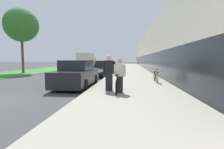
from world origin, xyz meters
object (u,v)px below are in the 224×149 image
person_rider (120,75)px  vintage_roadster_curbside (95,72)px  person_bystander (109,73)px  parked_sedan_far (104,67)px  parked_sedan_curbside (77,75)px  bike_rack_hoop (157,75)px  street_tree_far (21,25)px  moving_truck (86,61)px  tandem_bicycle (118,84)px  cruiser_bike_nearest (156,76)px

person_rider → vintage_roadster_curbside: person_rider is taller
person_bystander → parked_sedan_far: (-2.24, 13.19, -0.33)m
person_rider → parked_sedan_curbside: (-2.69, 2.43, -0.19)m
vintage_roadster_curbside → parked_sedan_far: bearing=90.6°
parked_sedan_curbside → bike_rack_hoop: bearing=10.7°
person_rider → street_tree_far: size_ratio=0.20×
person_bystander → moving_truck: 26.43m
vintage_roadster_curbside → moving_truck: 18.59m
bike_rack_hoop → moving_truck: (-10.12, 22.44, 0.77)m
tandem_bicycle → parked_sedan_far: parked_sedan_far is taller
bike_rack_hoop → parked_sedan_curbside: bearing=-169.3°
person_rider → parked_sedan_far: person_rider is taller
tandem_bicycle → parked_sedan_curbside: bearing=140.4°
bike_rack_hoop → parked_sedan_far: parked_sedan_far is taller
cruiser_bike_nearest → vintage_roadster_curbside: size_ratio=0.45×
parked_sedan_curbside → street_tree_far: 14.40m
moving_truck → cruiser_bike_nearest: bearing=-64.8°
vintage_roadster_curbside → tandem_bicycle: bearing=-71.3°
person_rider → person_bystander: person_bystander is taller
tandem_bicycle → street_tree_far: size_ratio=0.32×
person_rider → vintage_roadster_curbside: 8.43m
person_rider → cruiser_bike_nearest: person_rider is taller
person_rider → street_tree_far: street_tree_far is taller
person_bystander → cruiser_bike_nearest: size_ratio=0.94×
vintage_roadster_curbside → street_tree_far: bearing=157.2°
tandem_bicycle → cruiser_bike_nearest: bearing=59.1°
parked_sedan_curbside → moving_truck: size_ratio=0.67×
bike_rack_hoop → parked_sedan_curbside: parked_sedan_curbside is taller
tandem_bicycle → bike_rack_hoop: 3.80m
cruiser_bike_nearest → parked_sedan_far: bearing=117.7°
person_rider → street_tree_far: 17.79m
bike_rack_hoop → parked_sedan_far: 11.39m
person_bystander → cruiser_bike_nearest: (2.73, 3.72, -0.49)m
person_rider → parked_sedan_far: bearing=101.5°
bike_rack_hoop → parked_sedan_curbside: 4.94m
vintage_roadster_curbside → parked_sedan_far: size_ratio=0.89×
street_tree_far → tandem_bicycle: bearing=-43.9°
person_bystander → bike_rack_hoop: bearing=47.3°
person_rider → bike_rack_hoop: 3.99m
tandem_bicycle → person_bystander: (-0.42, 0.13, 0.50)m
parked_sedan_curbside → parked_sedan_far: (-0.08, 11.18, -0.05)m
vintage_roadster_curbside → person_bystander: bearing=-73.9°
cruiser_bike_nearest → street_tree_far: bearing=151.5°
person_bystander → street_tree_far: bearing=135.4°
person_bystander → tandem_bicycle: bearing=-16.4°
cruiser_bike_nearest → parked_sedan_curbside: 5.18m
cruiser_bike_nearest → vintage_roadster_curbside: 6.22m
parked_sedan_far → bike_rack_hoop: bearing=-64.4°
parked_sedan_curbside → vintage_roadster_curbside: size_ratio=1.15×
cruiser_bike_nearest → vintage_roadster_curbside: (-4.91, 3.82, -0.06)m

